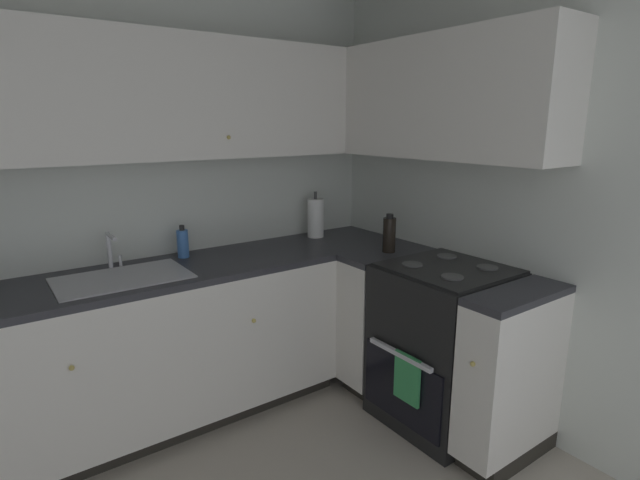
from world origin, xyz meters
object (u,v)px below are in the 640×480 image
at_px(oven_range, 444,344).
at_px(oil_bottle, 389,234).
at_px(soap_bottle, 183,243).
at_px(paper_towel_roll, 316,218).

height_order(oven_range, oil_bottle, oil_bottle).
xyz_separation_m(oven_range, soap_bottle, (-1.07, 1.05, 0.52)).
xyz_separation_m(soap_bottle, paper_towel_roll, (0.93, -0.02, 0.05)).
distance_m(oven_range, soap_bottle, 1.59).
relative_size(paper_towel_roll, oil_bottle, 1.38).
distance_m(oven_range, paper_towel_roll, 1.19).
relative_size(oven_range, oil_bottle, 4.45).
height_order(soap_bottle, oil_bottle, oil_bottle).
bearing_deg(oven_range, oil_bottle, 92.36).
relative_size(soap_bottle, paper_towel_roll, 0.59).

